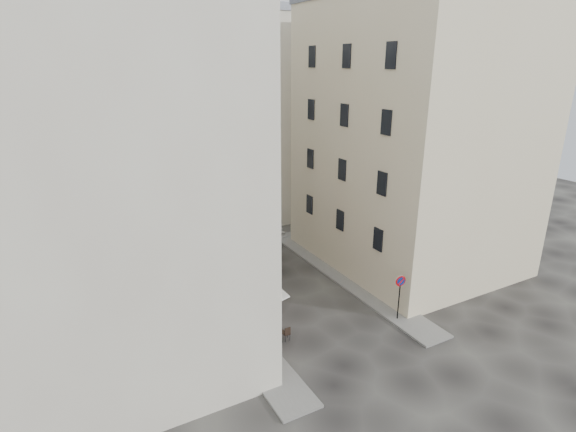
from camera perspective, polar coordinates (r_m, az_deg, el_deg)
ground at (r=27.48m, az=2.76°, el=-12.10°), size 90.00×90.00×0.00m
sidewalk_left at (r=28.96m, az=-9.24°, el=-10.46°), size 2.00×22.00×0.12m
sidewalk_right at (r=31.84m, az=6.94°, el=-7.47°), size 2.00×18.00×0.12m
building_left at (r=23.42m, az=-23.81°, el=7.87°), size 12.20×16.20×20.60m
building_right at (r=33.16m, az=15.71°, el=9.87°), size 12.20×14.20×18.60m
building_back at (r=40.93m, az=-12.49°, el=11.75°), size 18.20×10.20×18.60m
cafe_storefront at (r=25.66m, az=-6.76°, el=-9.81°), size 1.74×7.30×3.50m
stone_steps at (r=37.49m, az=-7.24°, el=-2.71°), size 9.00×3.15×0.80m
bollard_near at (r=25.13m, az=-2.55°, el=-13.94°), size 0.12×0.12×0.98m
bollard_mid at (r=27.87m, az=-5.77°, el=-10.44°), size 0.12×0.12×0.98m
bollard_far at (r=30.77m, az=-8.35°, el=-7.56°), size 0.12×0.12×0.98m
no_parking_sign at (r=26.46m, az=14.03°, el=-9.00°), size 0.65×0.14×2.84m
bistro_table_a at (r=24.69m, az=-1.12°, el=-14.89°), size 1.16×0.54×0.82m
bistro_table_b at (r=26.13m, az=-2.93°, el=-12.78°), size 1.20×0.56×0.84m
bistro_table_c at (r=27.04m, az=-4.15°, el=-11.47°), size 1.38×0.65×0.97m
bistro_table_d at (r=28.43m, az=-5.63°, el=-9.84°), size 1.42×0.66×1.00m
bistro_table_e at (r=29.80m, az=-8.09°, el=-8.52°), size 1.42×0.66×1.00m
pedestrian at (r=28.00m, az=-4.55°, el=-9.32°), size 0.68×0.46×1.86m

